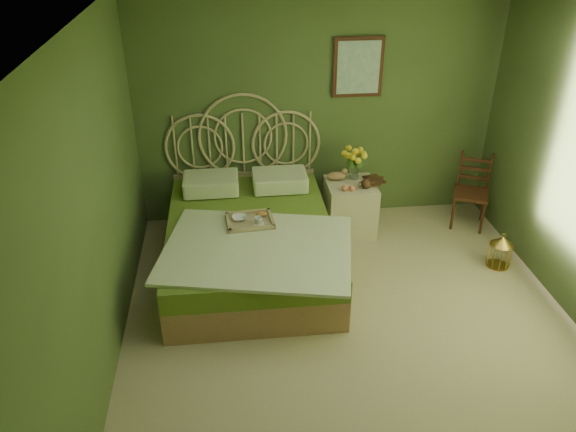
{
  "coord_description": "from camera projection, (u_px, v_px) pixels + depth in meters",
  "views": [
    {
      "loc": [
        -0.99,
        -3.62,
        3.32
      ],
      "look_at": [
        -0.47,
        1.0,
        0.67
      ],
      "focal_mm": 35.0,
      "sensor_mm": 36.0,
      "label": 1
    }
  ],
  "objects": [
    {
      "name": "book_lower",
      "position": [
        367.0,
        181.0,
        6.19
      ],
      "size": [
        0.23,
        0.28,
        0.02
      ],
      "primitive_type": "imported",
      "rotation": [
        0.0,
        0.0,
        0.25
      ],
      "color": "#381E0F",
      "rests_on": "nightstand"
    },
    {
      "name": "book_upper",
      "position": [
        367.0,
        180.0,
        6.18
      ],
      "size": [
        0.25,
        0.28,
        0.02
      ],
      "primitive_type": "imported",
      "rotation": [
        0.0,
        0.0,
        -0.43
      ],
      "color": "#472819",
      "rests_on": "nightstand"
    },
    {
      "name": "birdcage",
      "position": [
        500.0,
        252.0,
        5.73
      ],
      "size": [
        0.23,
        0.23,
        0.35
      ],
      "rotation": [
        0.0,
        0.0,
        -0.32
      ],
      "color": "#BF8F3D",
      "rests_on": "floor"
    },
    {
      "name": "chair",
      "position": [
        470.0,
        186.0,
        6.38
      ],
      "size": [
        0.5,
        0.5,
        0.85
      ],
      "rotation": [
        0.0,
        0.0,
        -0.43
      ],
      "color": "#381F0F",
      "rests_on": "floor"
    },
    {
      "name": "coffee_cup",
      "position": [
        258.0,
        221.0,
        5.39
      ],
      "size": [
        0.1,
        0.1,
        0.08
      ],
      "primitive_type": "imported",
      "rotation": [
        0.0,
        0.0,
        0.19
      ],
      "color": "white",
      "rests_on": "bed"
    },
    {
      "name": "floor",
      "position": [
        355.0,
        337.0,
        4.87
      ],
      "size": [
        4.5,
        4.5,
        0.0
      ],
      "primitive_type": "plane",
      "color": "tan",
      "rests_on": "ground"
    },
    {
      "name": "bed",
      "position": [
        250.0,
        238.0,
        5.66
      ],
      "size": [
        1.91,
        2.41,
        1.5
      ],
      "color": "tan",
      "rests_on": "floor"
    },
    {
      "name": "wall_art",
      "position": [
        358.0,
        67.0,
        5.96
      ],
      "size": [
        0.54,
        0.04,
        0.64
      ],
      "color": "#381F0F",
      "rests_on": "wall_back"
    },
    {
      "name": "wall_back",
      "position": [
        318.0,
        109.0,
        6.17
      ],
      "size": [
        4.0,
        0.0,
        4.0
      ],
      "primitive_type": "plane",
      "rotation": [
        1.57,
        0.0,
        0.0
      ],
      "color": "#536A37",
      "rests_on": "floor"
    },
    {
      "name": "wall_left",
      "position": [
        93.0,
        220.0,
        4.03
      ],
      "size": [
        0.0,
        4.5,
        4.5
      ],
      "primitive_type": "plane",
      "rotation": [
        1.57,
        0.0,
        1.57
      ],
      "color": "#536A37",
      "rests_on": "floor"
    },
    {
      "name": "ceiling",
      "position": [
        379.0,
        27.0,
        3.58
      ],
      "size": [
        4.5,
        4.5,
        0.0
      ],
      "primitive_type": "plane",
      "rotation": [
        3.14,
        0.0,
        0.0
      ],
      "color": "silver",
      "rests_on": "wall_back"
    },
    {
      "name": "cereal_bowl",
      "position": [
        239.0,
        218.0,
        5.48
      ],
      "size": [
        0.15,
        0.15,
        0.03
      ],
      "primitive_type": "imported",
      "rotation": [
        0.0,
        0.0,
        0.05
      ],
      "color": "white",
      "rests_on": "bed"
    },
    {
      "name": "nightstand",
      "position": [
        350.0,
        201.0,
        6.28
      ],
      "size": [
        0.53,
        0.53,
        1.02
      ],
      "color": "#F2EAC5",
      "rests_on": "floor"
    }
  ]
}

